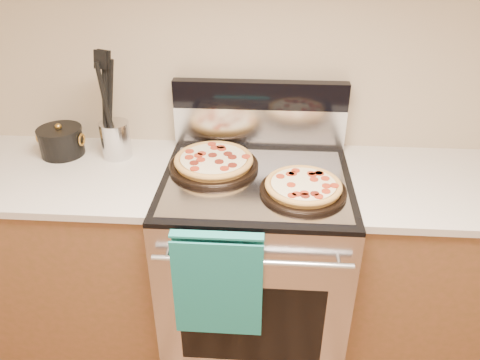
# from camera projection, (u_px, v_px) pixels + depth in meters

# --- Properties ---
(wall_back) EXTENTS (4.00, 0.00, 4.00)m
(wall_back) POSITION_uv_depth(u_px,v_px,m) (261.00, 48.00, 1.96)
(wall_back) COLOR #C7B28F
(wall_back) RESTS_ON ground
(range_body) EXTENTS (0.76, 0.68, 0.90)m
(range_body) POSITION_uv_depth(u_px,v_px,m) (255.00, 268.00, 2.11)
(range_body) COLOR #B7B7BC
(range_body) RESTS_ON ground
(oven_window) EXTENTS (0.56, 0.01, 0.40)m
(oven_window) POSITION_uv_depth(u_px,v_px,m) (251.00, 325.00, 1.82)
(oven_window) COLOR black
(oven_window) RESTS_ON range_body
(cooktop) EXTENTS (0.76, 0.68, 0.02)m
(cooktop) POSITION_uv_depth(u_px,v_px,m) (256.00, 180.00, 1.88)
(cooktop) COLOR black
(cooktop) RESTS_ON range_body
(backsplash_lower) EXTENTS (0.76, 0.06, 0.18)m
(backsplash_lower) POSITION_uv_depth(u_px,v_px,m) (259.00, 127.00, 2.10)
(backsplash_lower) COLOR silver
(backsplash_lower) RESTS_ON cooktop
(backsplash_upper) EXTENTS (0.76, 0.06, 0.12)m
(backsplash_upper) POSITION_uv_depth(u_px,v_px,m) (260.00, 95.00, 2.02)
(backsplash_upper) COLOR black
(backsplash_upper) RESTS_ON backsplash_lower
(oven_handle) EXTENTS (0.70, 0.03, 0.03)m
(oven_handle) POSITION_uv_depth(u_px,v_px,m) (252.00, 262.00, 1.61)
(oven_handle) COLOR silver
(oven_handle) RESTS_ON range_body
(dish_towel) EXTENTS (0.32, 0.05, 0.42)m
(dish_towel) POSITION_uv_depth(u_px,v_px,m) (218.00, 283.00, 1.67)
(dish_towel) COLOR #1A7884
(dish_towel) RESTS_ON oven_handle
(foil_sheet) EXTENTS (0.70, 0.55, 0.01)m
(foil_sheet) POSITION_uv_depth(u_px,v_px,m) (256.00, 181.00, 1.85)
(foil_sheet) COLOR gray
(foil_sheet) RESTS_ON cooktop
(cabinet_left) EXTENTS (1.00, 0.62, 0.88)m
(cabinet_left) POSITION_uv_depth(u_px,v_px,m) (68.00, 257.00, 2.19)
(cabinet_left) COLOR brown
(cabinet_left) RESTS_ON ground
(countertop_left) EXTENTS (1.02, 0.64, 0.03)m
(countertop_left) POSITION_uv_depth(u_px,v_px,m) (48.00, 173.00, 1.97)
(countertop_left) COLOR beige
(countertop_left) RESTS_ON cabinet_left
(cabinet_right) EXTENTS (1.00, 0.62, 0.88)m
(cabinet_right) POSITION_uv_depth(u_px,v_px,m) (451.00, 274.00, 2.09)
(cabinet_right) COLOR brown
(cabinet_right) RESTS_ON ground
(countertop_right) EXTENTS (1.02, 0.64, 0.03)m
(countertop_right) POSITION_uv_depth(u_px,v_px,m) (477.00, 187.00, 1.86)
(countertop_right) COLOR beige
(countertop_right) RESTS_ON cabinet_right
(pepperoni_pizza_back) EXTENTS (0.44, 0.44, 0.05)m
(pepperoni_pizza_back) POSITION_uv_depth(u_px,v_px,m) (214.00, 162.00, 1.93)
(pepperoni_pizza_back) COLOR #BE7E3A
(pepperoni_pizza_back) RESTS_ON foil_sheet
(pepperoni_pizza_front) EXTENTS (0.36, 0.36, 0.04)m
(pepperoni_pizza_front) POSITION_uv_depth(u_px,v_px,m) (303.00, 187.00, 1.76)
(pepperoni_pizza_front) COLOR #BE7E3A
(pepperoni_pizza_front) RESTS_ON foil_sheet
(utensil_crock) EXTENTS (0.14, 0.14, 0.16)m
(utensil_crock) POSITION_uv_depth(u_px,v_px,m) (116.00, 140.00, 2.03)
(utensil_crock) COLOR silver
(utensil_crock) RESTS_ON countertop_left
(saucepan) EXTENTS (0.20, 0.20, 0.11)m
(saucepan) POSITION_uv_depth(u_px,v_px,m) (61.00, 142.00, 2.06)
(saucepan) COLOR black
(saucepan) RESTS_ON countertop_left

